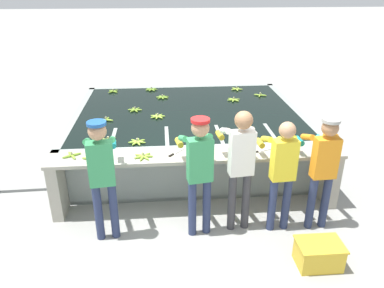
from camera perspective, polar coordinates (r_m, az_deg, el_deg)
ground_plane at (r=5.64m, az=1.03°, el=-10.94°), size 80.00×80.00×0.00m
wash_tank at (r=7.34m, az=-0.63°, el=1.76°), size 4.27×3.49×0.91m
work_ledge at (r=5.50m, az=0.85°, el=-4.15°), size 4.27×0.45×0.91m
worker_0 at (r=4.86m, az=-13.60°, el=-3.80°), size 0.46×0.74×1.68m
worker_1 at (r=4.81m, az=1.11°, el=-3.34°), size 0.48×0.74×1.68m
worker_2 at (r=4.95m, az=7.40°, el=-2.42°), size 0.45×0.73×1.73m
worker_3 at (r=5.08m, az=13.57°, el=-3.41°), size 0.44×0.72×1.60m
worker_4 at (r=5.26m, az=19.34°, el=-2.83°), size 0.42×0.72×1.62m
banana_bunch_floating_0 at (r=8.54m, az=-11.91°, el=7.87°), size 0.23×0.23×0.08m
banana_bunch_floating_1 at (r=8.60m, az=6.80°, el=8.31°), size 0.28×0.27×0.08m
banana_bunch_floating_2 at (r=5.81m, az=-8.34°, el=0.33°), size 0.28×0.28×0.08m
banana_bunch_floating_3 at (r=7.25m, az=-8.69°, el=5.18°), size 0.28×0.27×0.08m
banana_bunch_floating_4 at (r=6.85m, az=-5.25°, el=4.22°), size 0.28×0.28×0.08m
banana_bunch_floating_5 at (r=7.96m, az=-4.53°, el=7.12°), size 0.28×0.28×0.08m
banana_bunch_floating_6 at (r=8.22m, az=10.34°, el=7.36°), size 0.27×0.27×0.08m
banana_bunch_floating_7 at (r=8.56m, az=-6.21°, el=8.27°), size 0.28×0.28×0.08m
banana_bunch_floating_8 at (r=6.82m, az=-12.98°, el=3.60°), size 0.28×0.28×0.08m
banana_bunch_floating_9 at (r=7.82m, az=6.36°, el=6.73°), size 0.28×0.28×0.08m
banana_bunch_floating_10 at (r=5.96m, az=-12.65°, el=0.61°), size 0.28×0.28×0.08m
banana_bunch_ledge_0 at (r=5.58m, az=-17.85°, el=-1.65°), size 0.26×0.26×0.08m
banana_bunch_ledge_1 at (r=5.40m, az=-15.10°, el=-2.17°), size 0.28×0.28×0.08m
banana_bunch_ledge_2 at (r=5.33m, az=-7.41°, el=-1.85°), size 0.28×0.28×0.08m
knife_0 at (r=5.55m, az=10.20°, el=-1.08°), size 0.34×0.16×0.02m
knife_1 at (r=5.40m, az=-2.71°, el=-1.44°), size 0.25×0.28×0.02m
crate at (r=4.98m, az=18.75°, el=-15.59°), size 0.55×0.39×0.32m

